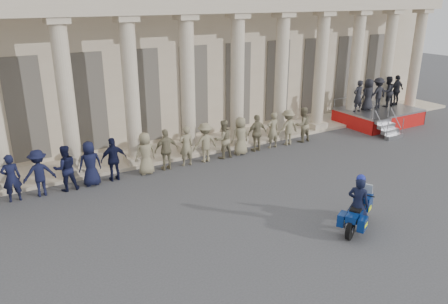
{
  "coord_description": "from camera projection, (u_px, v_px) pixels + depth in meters",
  "views": [
    {
      "loc": [
        -7.1,
        -9.31,
        7.0
      ],
      "look_at": [
        0.59,
        3.65,
        1.6
      ],
      "focal_mm": 35.0,
      "sensor_mm": 36.0,
      "label": 1
    }
  ],
  "objects": [
    {
      "name": "ground",
      "position": [
        268.0,
        239.0,
        13.31
      ],
      "size": [
        90.0,
        90.0,
        0.0
      ],
      "primitive_type": "plane",
      "color": "#3C3C3E",
      "rests_on": "ground"
    },
    {
      "name": "building",
      "position": [
        111.0,
        44.0,
        23.72
      ],
      "size": [
        40.0,
        12.5,
        9.0
      ],
      "color": "tan",
      "rests_on": "ground"
    },
    {
      "name": "officer_rank",
      "position": [
        79.0,
        166.0,
        16.65
      ],
      "size": [
        22.79,
        0.68,
        1.78
      ],
      "color": "black",
      "rests_on": "ground"
    },
    {
      "name": "reviewing_stand",
      "position": [
        380.0,
        99.0,
        24.96
      ],
      "size": [
        4.32,
        4.13,
        2.65
      ],
      "color": "gray",
      "rests_on": "ground"
    },
    {
      "name": "motorcycle",
      "position": [
        358.0,
        212.0,
        13.73
      ],
      "size": [
        1.92,
        1.33,
        1.34
      ],
      "rotation": [
        0.0,
        0.0,
        0.48
      ],
      "color": "black",
      "rests_on": "ground"
    },
    {
      "name": "rider",
      "position": [
        358.0,
        203.0,
        13.52
      ],
      "size": [
        0.69,
        0.79,
        1.91
      ],
      "rotation": [
        0.0,
        0.0,
        2.05
      ],
      "color": "black",
      "rests_on": "ground"
    }
  ]
}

